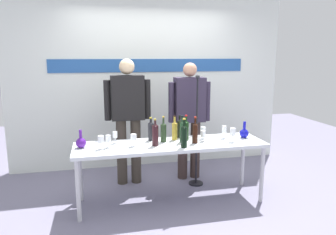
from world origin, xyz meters
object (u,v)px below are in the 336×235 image
(presenter_right, at_px, (189,114))
(wine_glass_left_3, at_px, (108,139))
(wine_bottle_8, at_px, (182,131))
(wine_glass_left_0, at_px, (101,140))
(wine_glass_left_2, at_px, (134,137))
(wine_bottle_6, at_px, (155,134))
(wine_bottle_3, at_px, (180,128))
(wine_glass_right_0, at_px, (224,130))
(wine_bottle_2, at_px, (175,130))
(microphone_stand, at_px, (196,149))
(wine_bottle_1, at_px, (195,132))
(wine_glass_left_1, at_px, (115,135))
(wine_bottle_4, at_px, (186,130))
(wine_glass_right_2, at_px, (233,132))
(wine_bottle_5, at_px, (151,130))
(decanter_blue_left, at_px, (81,142))
(display_table, at_px, (171,148))
(presenter_left, at_px, (128,113))
(wine_glass_right_1, at_px, (203,131))
(wine_bottle_0, at_px, (163,131))
(decanter_blue_right, at_px, (244,133))
(wine_bottle_7, at_px, (184,135))

(presenter_right, bearing_deg, wine_glass_left_3, -149.23)
(wine_bottle_8, height_order, wine_glass_left_3, wine_bottle_8)
(wine_glass_left_0, relative_size, wine_glass_left_2, 1.06)
(wine_bottle_6, bearing_deg, wine_bottle_8, 11.93)
(presenter_right, distance_m, wine_glass_left_0, 1.46)
(wine_bottle_3, height_order, wine_glass_right_0, wine_bottle_3)
(wine_bottle_2, distance_m, microphone_stand, 0.59)
(wine_glass_left_0, bearing_deg, wine_bottle_1, 0.23)
(wine_glass_left_0, distance_m, wine_glass_left_1, 0.27)
(wine_bottle_4, bearing_deg, wine_glass_right_2, -20.01)
(wine_bottle_5, xyz_separation_m, wine_glass_left_2, (-0.24, -0.22, -0.02))
(decanter_blue_left, relative_size, wine_glass_right_2, 1.24)
(display_table, height_order, wine_bottle_1, wine_bottle_1)
(decanter_blue_left, xyz_separation_m, presenter_right, (1.48, 0.65, 0.16))
(wine_glass_left_2, height_order, wine_glass_left_3, same)
(display_table, xyz_separation_m, wine_bottle_8, (0.15, 0.02, 0.20))
(presenter_left, height_order, wine_glass_left_1, presenter_left)
(wine_glass_right_1, height_order, wine_glass_right_2, wine_glass_right_2)
(wine_bottle_2, bearing_deg, wine_glass_left_3, -168.79)
(wine_glass_left_3, bearing_deg, display_table, 0.64)
(wine_bottle_8, bearing_deg, wine_glass_left_1, 169.89)
(wine_bottle_3, bearing_deg, wine_bottle_2, -134.36)
(wine_glass_right_0, xyz_separation_m, microphone_stand, (-0.26, 0.34, -0.34))
(decanter_blue_left, distance_m, wine_glass_right_2, 1.80)
(wine_bottle_0, height_order, microphone_stand, microphone_stand)
(presenter_left, distance_m, wine_glass_left_2, 0.73)
(decanter_blue_right, distance_m, wine_bottle_8, 0.83)
(wine_glass_left_3, bearing_deg, decanter_blue_left, 170.44)
(wine_bottle_2, bearing_deg, presenter_left, 134.28)
(wine_bottle_2, xyz_separation_m, wine_glass_left_0, (-0.90, -0.21, -0.02))
(wine_glass_right_0, bearing_deg, wine_glass_left_2, -174.47)
(presenter_right, bearing_deg, wine_glass_right_2, -68.16)
(wine_bottle_0, xyz_separation_m, wine_bottle_6, (-0.13, -0.15, 0.01))
(wine_bottle_6, height_order, wine_glass_left_0, wine_bottle_6)
(wine_bottle_3, height_order, wine_bottle_4, wine_bottle_4)
(wine_bottle_7, height_order, wine_glass_left_1, wine_bottle_7)
(wine_bottle_6, height_order, wine_glass_left_2, wine_bottle_6)
(wine_bottle_7, bearing_deg, wine_bottle_4, 69.96)
(display_table, distance_m, wine_bottle_2, 0.26)
(wine_bottle_2, bearing_deg, wine_bottle_0, -158.10)
(decanter_blue_right, relative_size, wine_bottle_2, 0.68)
(wine_glass_left_0, bearing_deg, wine_glass_left_3, 29.04)
(wine_glass_right_0, xyz_separation_m, wine_glass_right_1, (-0.27, 0.03, -0.01))
(wine_glass_right_1, relative_size, microphone_stand, 0.10)
(wine_glass_left_2, relative_size, wine_glass_right_1, 0.96)
(wine_glass_left_1, xyz_separation_m, wine_glass_right_1, (1.10, -0.03, 0.00))
(wine_bottle_1, xyz_separation_m, wine_bottle_5, (-0.49, 0.24, -0.01))
(decanter_blue_left, height_order, wine_glass_right_0, decanter_blue_left)
(wine_bottle_3, xyz_separation_m, wine_glass_right_2, (0.58, -0.34, -0.01))
(wine_glass_right_2, bearing_deg, display_table, 172.75)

